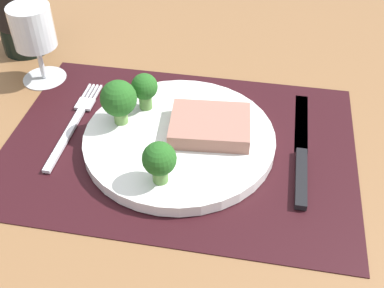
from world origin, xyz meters
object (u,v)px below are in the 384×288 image
(steak, at_px, (210,125))
(knife, at_px, (301,154))
(plate, at_px, (179,139))
(fork, at_px, (74,123))
(wine_glass, at_px, (34,32))

(steak, bearing_deg, knife, -3.79)
(plate, xyz_separation_m, steak, (0.04, 0.01, 0.02))
(steak, distance_m, knife, 0.12)
(fork, height_order, wine_glass, wine_glass)
(plate, bearing_deg, knife, 1.89)
(steak, xyz_separation_m, wine_glass, (-0.28, 0.10, 0.05))
(knife, distance_m, wine_glass, 0.43)
(plate, bearing_deg, wine_glass, 154.26)
(knife, bearing_deg, fork, 179.83)
(knife, height_order, wine_glass, wine_glass)
(wine_glass, bearing_deg, fork, -49.10)
(knife, bearing_deg, steak, 177.66)
(plate, xyz_separation_m, knife, (0.16, 0.01, -0.00))
(plate, distance_m, steak, 0.04)
(fork, xyz_separation_m, wine_glass, (-0.09, 0.10, 0.08))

